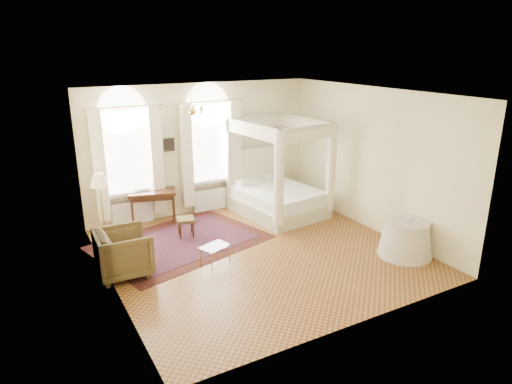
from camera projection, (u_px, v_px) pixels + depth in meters
ground at (259, 252)px, 9.63m from camera, size 6.00×6.00×0.00m
room_walls at (259, 161)px, 9.02m from camera, size 6.00×6.00×6.00m
window_left at (128, 165)px, 10.68m from camera, size 1.62×0.27×3.29m
window_right at (211, 155)px, 11.65m from camera, size 1.62×0.27×3.29m
chandelier at (192, 110)px, 9.32m from camera, size 0.51×0.45×0.50m
wall_pictures at (205, 140)px, 11.56m from camera, size 2.54×0.03×0.39m
canopy_bed at (279, 193)px, 11.69m from camera, size 2.08×2.45×2.43m
nightstand at (277, 190)px, 12.75m from camera, size 0.54×0.51×0.62m
nightstand_lamp at (278, 170)px, 12.60m from camera, size 0.26×0.26×0.38m
writing_desk at (152, 196)px, 10.99m from camera, size 1.23×0.87×0.83m
laptop at (142, 190)px, 10.97m from camera, size 0.34×0.22×0.03m
stool at (186, 221)px, 10.32m from camera, size 0.46×0.46×0.45m
armchair at (124, 253)px, 8.58m from camera, size 1.02×1.00×0.90m
coffee_table at (215, 248)px, 9.01m from camera, size 0.67×0.56×0.39m
floor_lamp at (99, 184)px, 9.82m from camera, size 0.40×0.40×1.56m
oriental_rug at (181, 242)px, 10.12m from camera, size 4.04×3.34×0.01m
side_table at (406, 238)px, 9.40m from camera, size 1.10×1.10×0.75m
book at (401, 220)px, 9.34m from camera, size 0.22×0.29×0.03m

